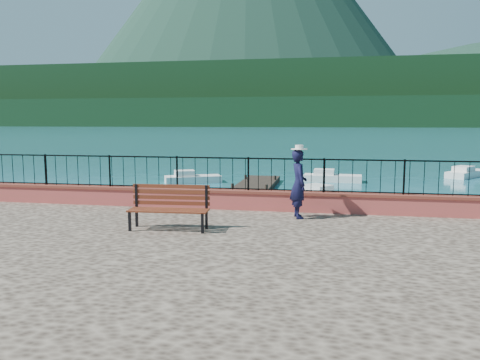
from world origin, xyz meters
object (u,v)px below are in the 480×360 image
(park_bench, at_px, (169,217))
(person, at_px, (299,184))
(boat_0, at_px, (190,207))
(boat_3, at_px, (193,176))
(boat_4, at_px, (333,175))
(boat_5, at_px, (467,171))
(boat_1, at_px, (326,194))

(park_bench, relative_size, person, 1.06)
(park_bench, height_order, person, person)
(park_bench, height_order, boat_0, park_bench)
(park_bench, distance_m, person, 3.65)
(boat_3, bearing_deg, park_bench, -100.29)
(person, bearing_deg, boat_4, -20.75)
(boat_5, bearing_deg, person, -167.83)
(person, bearing_deg, boat_3, 8.93)
(boat_5, bearing_deg, park_bench, -171.78)
(boat_0, relative_size, boat_3, 1.05)
(boat_1, relative_size, boat_3, 0.98)
(boat_1, bearing_deg, boat_0, -98.27)
(person, relative_size, boat_4, 0.52)
(park_bench, distance_m, boat_4, 19.84)
(boat_0, distance_m, boat_5, 22.26)
(boat_1, relative_size, boat_5, 0.82)
(boat_0, bearing_deg, boat_1, 27.98)
(person, xyz_separation_m, boat_1, (0.70, 9.62, -1.73))
(person, relative_size, boat_0, 0.52)
(park_bench, height_order, boat_1, park_bench)
(boat_3, bearing_deg, boat_1, -59.46)
(boat_4, bearing_deg, person, -90.54)
(boat_3, height_order, boat_5, same)
(boat_0, xyz_separation_m, boat_1, (5.32, 4.56, 0.00))
(park_bench, relative_size, boat_3, 0.57)
(boat_4, bearing_deg, boat_0, -111.79)
(park_bench, height_order, boat_5, park_bench)
(boat_4, bearing_deg, park_bench, -98.86)
(boat_0, bearing_deg, boat_5, 35.60)
(boat_1, height_order, boat_3, same)
(park_bench, distance_m, boat_5, 27.11)
(boat_0, relative_size, boat_5, 0.88)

